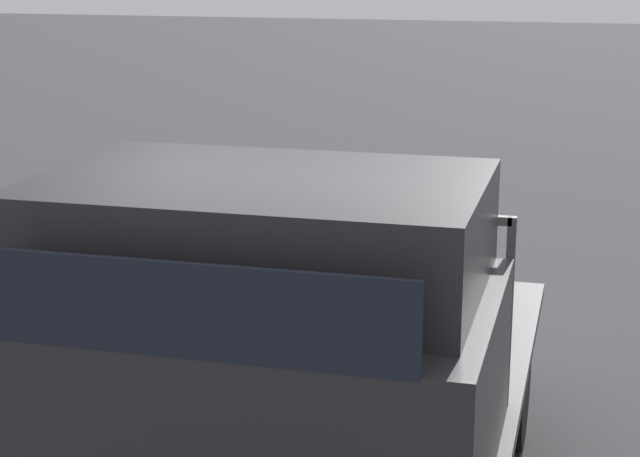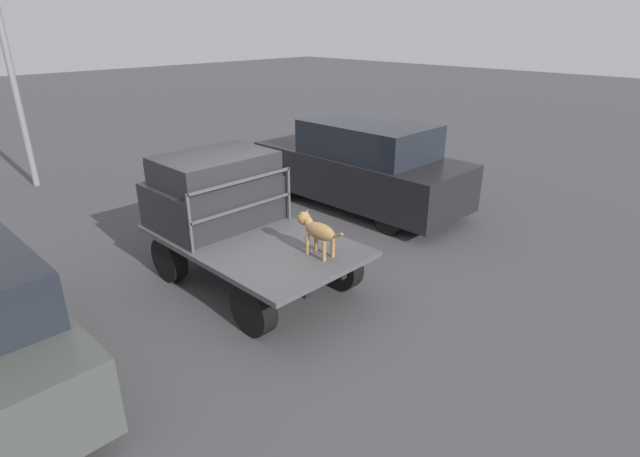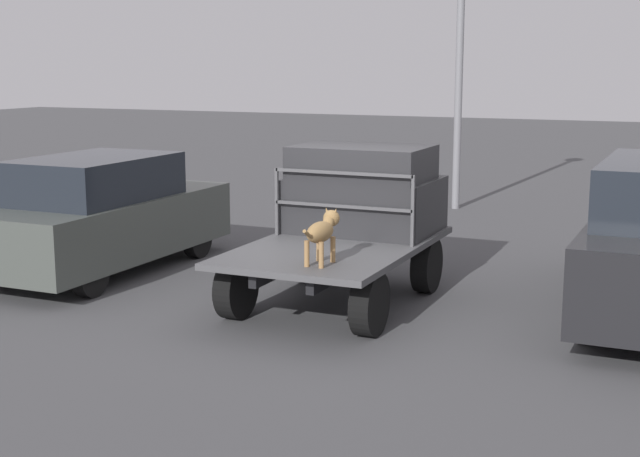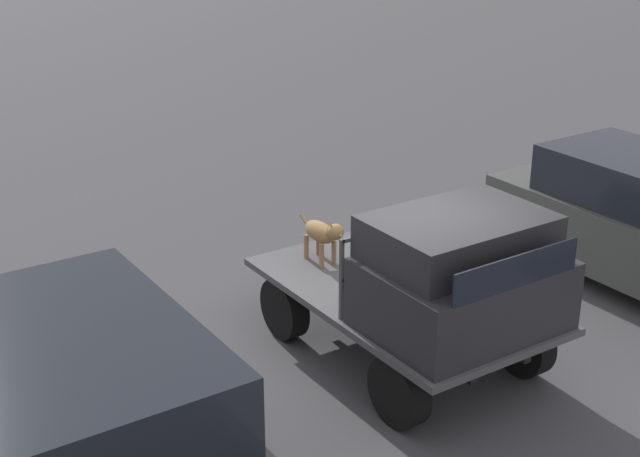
% 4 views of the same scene
% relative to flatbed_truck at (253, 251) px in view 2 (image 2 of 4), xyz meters
% --- Properties ---
extents(ground_plane, '(80.00, 80.00, 0.00)m').
position_rel_flatbed_truck_xyz_m(ground_plane, '(0.00, 0.00, -0.59)').
color(ground_plane, '#474749').
extents(flatbed_truck, '(3.54, 2.07, 0.81)m').
position_rel_flatbed_truck_xyz_m(flatbed_truck, '(0.00, 0.00, 0.00)').
color(flatbed_truck, black).
rests_on(flatbed_truck, ground).
extents(truck_cab, '(1.46, 1.95, 1.18)m').
position_rel_flatbed_truck_xyz_m(truck_cab, '(0.96, 0.00, 0.78)').
color(truck_cab, '#28282B').
rests_on(truck_cab, flatbed_truck).
extents(truck_headboard, '(0.04, 1.95, 0.91)m').
position_rel_flatbed_truck_xyz_m(truck_headboard, '(0.19, 0.00, 0.83)').
color(truck_headboard, '#4C4C4F').
rests_on(truck_headboard, flatbed_truck).
extents(dog, '(0.90, 0.24, 0.62)m').
position_rel_flatbed_truck_xyz_m(dog, '(-1.12, -0.30, 0.61)').
color(dog, '#9E7547').
rests_on(dog, flatbed_truck).
extents(parked_pickup_far, '(5.01, 1.98, 1.95)m').
position_rel_flatbed_truck_xyz_m(parked_pickup_far, '(1.19, -4.04, 0.37)').
color(parked_pickup_far, black).
rests_on(parked_pickup_far, ground).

